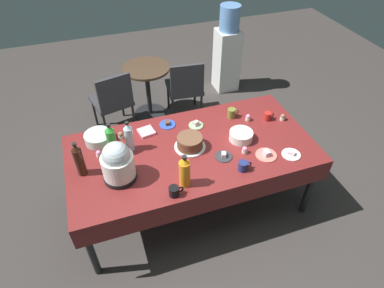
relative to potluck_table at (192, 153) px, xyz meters
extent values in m
plane|color=#383330|center=(0.00, 0.00, -0.69)|extent=(9.00, 9.00, 0.00)
cube|color=maroon|center=(0.00, 0.00, 0.04)|extent=(2.20, 1.10, 0.04)
cylinder|color=black|center=(-1.02, -0.47, -0.33)|extent=(0.06, 0.06, 0.71)
cylinder|color=black|center=(1.02, -0.47, -0.33)|extent=(0.06, 0.06, 0.71)
cylinder|color=black|center=(-1.02, 0.47, -0.33)|extent=(0.06, 0.06, 0.71)
cylinder|color=black|center=(1.02, 0.47, -0.33)|extent=(0.06, 0.06, 0.71)
cube|color=maroon|center=(0.00, -0.55, -0.07)|extent=(2.20, 0.01, 0.18)
cube|color=maroon|center=(0.00, 0.55, -0.07)|extent=(2.20, 0.01, 0.18)
cylinder|color=silver|center=(-0.01, 0.02, 0.07)|extent=(0.28, 0.28, 0.01)
cylinder|color=brown|center=(-0.01, 0.02, 0.12)|extent=(0.23, 0.23, 0.10)
cylinder|color=brown|center=(-0.01, 0.02, 0.18)|extent=(0.23, 0.23, 0.01)
cylinder|color=black|center=(-0.67, -0.15, 0.08)|extent=(0.27, 0.27, 0.04)
cylinder|color=white|center=(-0.67, -0.15, 0.20)|extent=(0.26, 0.26, 0.19)
sphere|color=#B2BCC1|center=(-0.67, -0.15, 0.31)|extent=(0.22, 0.22, 0.22)
cylinder|color=#B2C6BC|center=(-0.78, 0.36, 0.11)|extent=(0.25, 0.25, 0.09)
cylinder|color=silver|center=(0.47, -0.03, 0.10)|extent=(0.22, 0.22, 0.08)
cylinder|color=#8CA87F|center=(0.14, 0.30, 0.07)|extent=(0.14, 0.14, 0.01)
cube|color=beige|center=(0.14, 0.30, 0.09)|extent=(0.06, 0.05, 0.04)
cylinder|color=white|center=(0.79, -0.36, 0.07)|extent=(0.16, 0.16, 0.01)
cube|color=beige|center=(0.79, -0.36, 0.09)|extent=(0.07, 0.07, 0.03)
cylinder|color=#E07266|center=(0.58, -0.30, 0.07)|extent=(0.19, 0.19, 0.01)
cube|color=beige|center=(0.58, -0.30, 0.09)|extent=(0.05, 0.06, 0.04)
cylinder|color=#2D4CB2|center=(-0.12, 0.40, 0.07)|extent=(0.16, 0.16, 0.01)
cube|color=brown|center=(-0.12, 0.40, 0.09)|extent=(0.04, 0.06, 0.03)
cylinder|color=#2D2D33|center=(0.22, -0.19, 0.07)|extent=(0.15, 0.15, 0.01)
cube|color=beige|center=(0.22, -0.19, 0.09)|extent=(0.05, 0.06, 0.04)
cylinder|color=beige|center=(-0.80, 0.16, 0.08)|extent=(0.05, 0.05, 0.03)
sphere|color=pink|center=(-0.80, 0.16, 0.11)|extent=(0.05, 0.05, 0.05)
cylinder|color=beige|center=(-0.58, 0.35, 0.08)|extent=(0.05, 0.05, 0.03)
sphere|color=brown|center=(-0.58, 0.35, 0.11)|extent=(0.05, 0.05, 0.05)
cylinder|color=beige|center=(0.42, -0.21, 0.08)|extent=(0.05, 0.05, 0.03)
sphere|color=pink|center=(0.42, -0.21, 0.11)|extent=(0.05, 0.05, 0.05)
cylinder|color=beige|center=(0.66, 0.21, 0.08)|extent=(0.05, 0.05, 0.03)
sphere|color=pink|center=(0.66, 0.21, 0.11)|extent=(0.05, 0.05, 0.05)
cylinder|color=beige|center=(0.98, 0.11, 0.08)|extent=(0.05, 0.05, 0.03)
sphere|color=brown|center=(0.98, 0.11, 0.11)|extent=(0.05, 0.05, 0.05)
cylinder|color=green|center=(-0.67, 0.16, 0.19)|extent=(0.08, 0.08, 0.26)
cone|color=green|center=(-0.67, 0.16, 0.34)|extent=(0.07, 0.07, 0.05)
cylinder|color=black|center=(-0.67, 0.16, 0.38)|extent=(0.04, 0.04, 0.02)
cylinder|color=#33190F|center=(-0.95, 0.00, 0.19)|extent=(0.08, 0.08, 0.26)
cone|color=#33190F|center=(-0.95, 0.00, 0.35)|extent=(0.07, 0.07, 0.05)
cylinder|color=black|center=(-0.95, 0.00, 0.38)|extent=(0.03, 0.03, 0.02)
cylinder|color=orange|center=(-0.19, -0.39, 0.18)|extent=(0.09, 0.09, 0.24)
cone|color=orange|center=(-0.19, -0.39, 0.32)|extent=(0.08, 0.08, 0.05)
cylinder|color=black|center=(-0.19, -0.39, 0.36)|extent=(0.04, 0.04, 0.02)
cylinder|color=silver|center=(-0.52, 0.17, 0.18)|extent=(0.07, 0.07, 0.23)
cone|color=silver|center=(-0.52, 0.17, 0.32)|extent=(0.07, 0.07, 0.05)
cylinder|color=black|center=(-0.52, 0.17, 0.35)|extent=(0.03, 0.03, 0.02)
cylinder|color=olive|center=(0.52, 0.31, 0.11)|extent=(0.08, 0.08, 0.10)
torus|color=olive|center=(0.57, 0.31, 0.11)|extent=(0.06, 0.01, 0.06)
cylinder|color=navy|center=(0.31, -0.39, 0.10)|extent=(0.08, 0.08, 0.08)
torus|color=navy|center=(0.37, -0.39, 0.11)|extent=(0.05, 0.01, 0.05)
cylinder|color=#B2231E|center=(0.84, 0.16, 0.10)|extent=(0.07, 0.07, 0.08)
torus|color=#B2231E|center=(0.89, 0.16, 0.11)|extent=(0.05, 0.01, 0.05)
cylinder|color=black|center=(-0.30, -0.46, 0.10)|extent=(0.08, 0.08, 0.08)
torus|color=black|center=(-0.25, -0.46, 0.11)|extent=(0.05, 0.01, 0.05)
cube|color=pink|center=(-0.34, 0.35, 0.07)|extent=(0.16, 0.16, 0.02)
cube|color=#333338|center=(-0.55, 1.50, -0.26)|extent=(0.53, 0.53, 0.05)
cube|color=#333338|center=(-0.50, 1.30, -0.04)|extent=(0.42, 0.14, 0.40)
cylinder|color=black|center=(-0.41, 1.73, -0.49)|extent=(0.04, 0.04, 0.40)
cylinder|color=black|center=(-0.78, 1.64, -0.49)|extent=(0.04, 0.04, 0.40)
cylinder|color=black|center=(-0.32, 1.36, -0.49)|extent=(0.04, 0.04, 0.40)
cylinder|color=black|center=(-0.69, 1.27, -0.49)|extent=(0.04, 0.04, 0.40)
cube|color=#333338|center=(0.40, 1.50, -0.26)|extent=(0.48, 0.48, 0.05)
cube|color=#333338|center=(0.38, 1.30, -0.04)|extent=(0.42, 0.08, 0.40)
cylinder|color=black|center=(0.61, 1.66, -0.49)|extent=(0.03, 0.03, 0.40)
cylinder|color=black|center=(0.23, 1.70, -0.49)|extent=(0.03, 0.03, 0.40)
cylinder|color=black|center=(0.57, 1.29, -0.49)|extent=(0.03, 0.03, 0.40)
cylinder|color=black|center=(0.19, 1.33, -0.49)|extent=(0.03, 0.03, 0.40)
cylinder|color=#473323|center=(-0.05, 1.65, 0.02)|extent=(0.60, 0.60, 0.03)
cylinder|color=black|center=(-0.05, 1.65, -0.33)|extent=(0.06, 0.06, 0.67)
cylinder|color=black|center=(-0.05, 1.65, -0.68)|extent=(0.44, 0.44, 0.02)
cube|color=silver|center=(1.20, 1.96, -0.24)|extent=(0.32, 0.32, 0.90)
cylinder|color=#6699D8|center=(1.20, 1.96, 0.38)|extent=(0.28, 0.28, 0.34)
camera|label=1|loc=(-0.71, -2.08, 2.06)|focal=30.97mm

